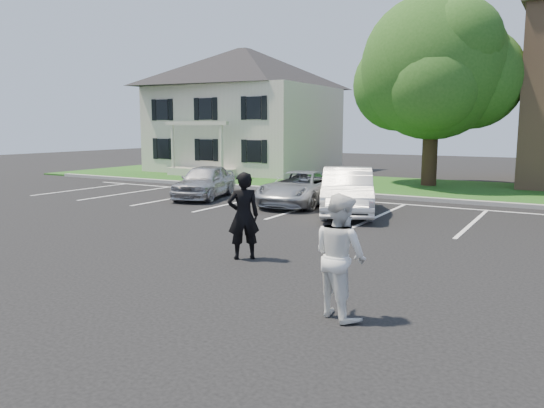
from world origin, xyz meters
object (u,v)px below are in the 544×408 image
Objects in this scene: house at (244,110)px; man_white_shirt at (340,256)px; car_silver_minivan at (300,188)px; car_white_sedan at (347,191)px; tree at (436,71)px; car_silver_west at (205,181)px; man_black_suit at (243,216)px.

house is 26.34m from man_white_shirt.
car_white_sedan is at bearing -29.87° from car_silver_minivan.
tree is (12.39, -2.92, 1.52)m from house.
car_white_sedan is (6.37, -0.80, 0.08)m from car_silver_west.
man_white_shirt is (3.03, -18.23, -4.42)m from tree.
car_white_sedan is at bearing -45.81° from house.
car_silver_minivan is at bearing -49.26° from house.
car_silver_west is 6.42m from car_white_sedan.
car_silver_west is (5.58, -11.49, -3.16)m from house.
man_black_suit is 0.48× the size of car_silver_west.
man_black_suit is 3.85m from man_white_shirt.
car_silver_west is at bearing -64.11° from house.
house is 12.82m from tree.
man_white_shirt is 0.41× the size of car_white_sedan.
car_silver_west is at bearing -128.49° from tree.
car_silver_west is at bearing -90.23° from man_black_suit.
car_white_sedan is (2.27, -1.05, 0.13)m from car_silver_minivan.
house is 13.16m from car_silver_west.
car_silver_minivan is at bearing -30.76° from man_white_shirt.
car_silver_minivan is (9.68, -11.24, -3.22)m from house.
car_silver_west is (-9.85, 9.66, -0.26)m from man_white_shirt.
house is at bearing -99.25° from man_black_suit.
man_black_suit is (-0.12, -16.02, -4.41)m from tree.
man_white_shirt is at bearing -53.89° from house.
man_white_shirt reaches higher than car_white_sedan.
man_black_suit is 6.66m from car_white_sedan.
man_black_suit reaches higher than car_white_sedan.
man_white_shirt is at bearing -80.55° from tree.
tree reaches higher than man_black_suit.
house is 5.49× the size of man_black_suit.
tree is at bearing 65.12° from car_white_sedan.
tree is 2.25× the size of car_silver_west.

